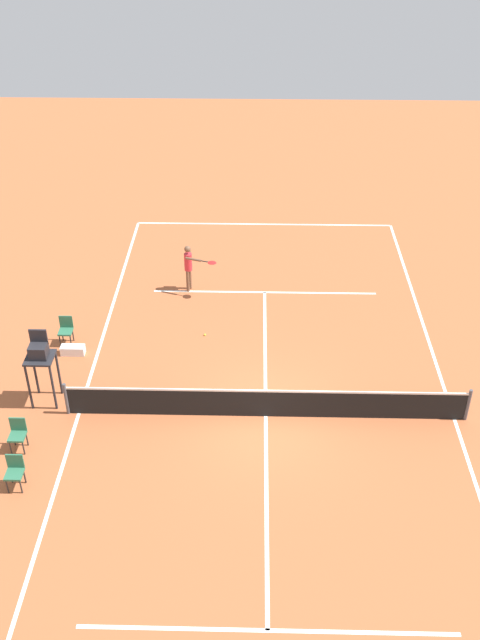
{
  "coord_description": "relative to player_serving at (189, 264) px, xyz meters",
  "views": [
    {
      "loc": [
        0.37,
        15.96,
        14.03
      ],
      "look_at": [
        0.83,
        -3.77,
        0.8
      ],
      "focal_mm": 41.02,
      "sensor_mm": 36.0,
      "label": 1
    }
  ],
  "objects": [
    {
      "name": "courtside_chair_mid",
      "position": [
        3.79,
        3.39,
        -0.55
      ],
      "size": [
        0.44,
        0.46,
        0.95
      ],
      "color": "#262626",
      "rests_on": "ground"
    },
    {
      "name": "tennis_ball",
      "position": [
        -0.71,
        2.9,
        -1.05
      ],
      "size": [
        0.07,
        0.07,
        0.07
      ],
      "primitive_type": "sphere",
      "color": "#CCE033",
      "rests_on": "ground"
    },
    {
      "name": "courtside_chair_near",
      "position": [
        3.99,
        8.35,
        -0.55
      ],
      "size": [
        0.44,
        0.46,
        0.95
      ],
      "color": "#262626",
      "rests_on": "ground"
    },
    {
      "name": "tennis_net",
      "position": [
        -2.72,
        6.9,
        -0.59
      ],
      "size": [
        11.54,
        0.1,
        1.07
      ],
      "color": "#4C4C51",
      "rests_on": "ground"
    },
    {
      "name": "courtside_chair_far",
      "position": [
        3.68,
        9.74,
        -0.55
      ],
      "size": [
        0.44,
        0.46,
        0.95
      ],
      "color": "#262626",
      "rests_on": "ground"
    },
    {
      "name": "equipment_bag",
      "position": [
        3.47,
        4.03,
        -0.94
      ],
      "size": [
        0.76,
        0.32,
        0.3
      ],
      "primitive_type": "cube",
      "color": "white",
      "rests_on": "ground"
    },
    {
      "name": "umpire_chair",
      "position": [
        3.73,
        6.34,
        0.52
      ],
      "size": [
        0.8,
        0.8,
        2.41
      ],
      "color": "#232328",
      "rests_on": "ground"
    },
    {
      "name": "court_lines",
      "position": [
        -2.72,
        6.9,
        -1.08
      ],
      "size": [
        10.94,
        24.85,
        0.01
      ],
      "color": "white",
      "rests_on": "ground"
    },
    {
      "name": "ground_plane",
      "position": [
        -2.72,
        6.9,
        -1.09
      ],
      "size": [
        60.0,
        60.0,
        0.0
      ],
      "primitive_type": "plane",
      "color": "#AD5933"
    },
    {
      "name": "player_serving",
      "position": [
        0.0,
        0.0,
        0.0
      ],
      "size": [
        1.23,
        0.9,
        1.81
      ],
      "rotation": [
        0.0,
        0.0,
        1.25
      ],
      "color": "brown",
      "rests_on": "ground"
    }
  ]
}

